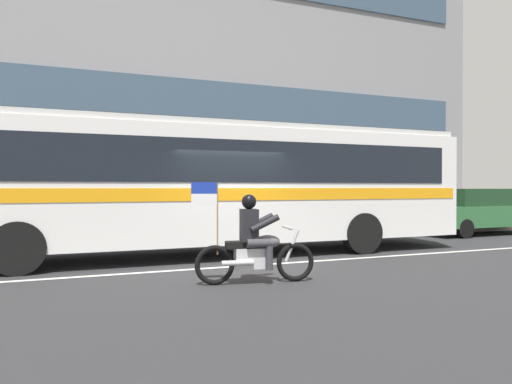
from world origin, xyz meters
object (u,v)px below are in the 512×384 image
object	(u,v)px
parked_sedan_curbside	(475,211)
fire_hydrant	(312,222)
transit_bus	(210,179)
motorcycle_with_rider	(254,245)

from	to	relation	value
parked_sedan_curbside	fire_hydrant	world-z (taller)	parked_sedan_curbside
transit_bus	parked_sedan_curbside	world-z (taller)	transit_bus
transit_bus	motorcycle_with_rider	world-z (taller)	transit_bus
motorcycle_with_rider	fire_hydrant	size ratio (longest dim) A/B	2.90
fire_hydrant	parked_sedan_curbside	bearing A→B (deg)	-10.09
fire_hydrant	transit_bus	bearing A→B (deg)	-149.56
motorcycle_with_rider	fire_hydrant	bearing A→B (deg)	53.82
parked_sedan_curbside	fire_hydrant	bearing A→B (deg)	169.91
fire_hydrant	motorcycle_with_rider	bearing A→B (deg)	-126.18
transit_bus	motorcycle_with_rider	size ratio (longest dim) A/B	6.15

